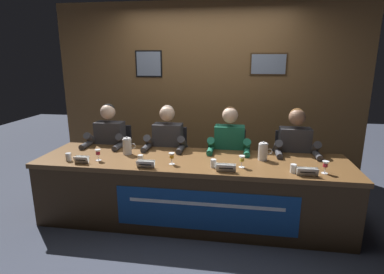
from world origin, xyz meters
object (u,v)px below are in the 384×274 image
object	(u,v)px
conference_table	(191,181)
panelist_center_left	(167,147)
chair_center_right	(229,166)
juice_glass_far_left	(98,153)
nameplate_center_left	(146,164)
chair_far_right	(291,169)
juice_glass_center_left	(172,156)
chair_center_left	(171,163)
panelist_far_left	(108,144)
water_cup_center_left	(141,159)
nameplate_far_right	(307,172)
panelist_center_right	(229,150)
chair_far_left	(115,160)
nameplate_center_right	(226,168)
juice_glass_far_right	(325,165)
water_cup_far_right	(293,169)
water_cup_far_left	(69,157)
nameplate_far_left	(81,160)
water_cup_center_right	(213,164)
document_stack_center_right	(224,166)
water_pitcher_left_side	(127,146)
panelist_far_right	(295,153)
juice_glass_center_right	(242,159)
water_pitcher_right_side	(263,152)

from	to	relation	value
conference_table	panelist_center_left	bearing A→B (deg)	126.11
chair_center_right	juice_glass_far_left	bearing A→B (deg)	-149.06
nameplate_center_left	chair_far_right	distance (m)	1.89
chair_far_right	juice_glass_center_left	bearing A→B (deg)	-148.44
chair_center_left	chair_center_right	xyz separation A→B (m)	(0.78, 0.00, 0.00)
panelist_far_left	water_cup_center_left	distance (m)	0.90
chair_center_right	nameplate_far_right	bearing A→B (deg)	-51.21
panelist_center_right	chair_far_left	bearing A→B (deg)	172.66
water_cup_center_left	nameplate_center_right	world-z (taller)	water_cup_center_left
juice_glass_far_right	water_cup_far_right	distance (m)	0.30
water_cup_far_left	nameplate_center_right	bearing A→B (deg)	-2.55
nameplate_far_left	panelist_center_left	world-z (taller)	panelist_center_left
panelist_far_left	panelist_center_left	world-z (taller)	same
nameplate_far_left	chair_center_left	size ratio (longest dim) A/B	0.17
nameplate_center_left	water_cup_center_right	bearing A→B (deg)	10.10
nameplate_center_left	document_stack_center_right	xyz separation A→B (m)	(0.78, 0.14, -0.03)
conference_table	water_pitcher_left_side	bearing A→B (deg)	166.92
juice_glass_far_right	chair_center_left	bearing A→B (deg)	153.40
juice_glass_center_left	juice_glass_far_left	bearing A→B (deg)	-179.81
chair_center_left	juice_glass_far_right	bearing A→B (deg)	-26.60
panelist_far_right	water_pitcher_left_side	distance (m)	1.96
juice_glass_far_left	nameplate_far_right	world-z (taller)	juice_glass_far_left
chair_center_right	water_cup_center_left	bearing A→B (deg)	-137.72
chair_center_right	panelist_far_right	bearing A→B (deg)	-14.44
juice_glass_center_left	document_stack_center_right	bearing A→B (deg)	-0.31
nameplate_far_left	juice_glass_center_right	bearing A→B (deg)	4.54
panelist_center_left	juice_glass_center_right	world-z (taller)	panelist_center_left
nameplate_center_left	chair_far_right	world-z (taller)	chair_far_right
juice_glass_center_left	water_pitcher_right_side	distance (m)	0.99
panelist_center_left	water_pitcher_left_side	distance (m)	0.53
nameplate_center_left	juice_glass_center_left	world-z (taller)	juice_glass_center_left
nameplate_far_right	juice_glass_center_left	bearing A→B (deg)	174.74
water_cup_far_left	nameplate_center_left	distance (m)	0.90
water_cup_center_right	chair_far_right	xyz separation A→B (m)	(0.91, 0.85, -0.32)
conference_table	juice_glass_far_left	world-z (taller)	juice_glass_far_left
panelist_far_left	water_pitcher_left_side	xyz separation A→B (m)	(0.40, -0.36, 0.10)
nameplate_far_left	water_pitcher_right_side	bearing A→B (deg)	12.12
juice_glass_center_left	panelist_center_right	bearing A→B (deg)	47.72
juice_glass_far_left	panelist_far_left	bearing A→B (deg)	104.90
juice_glass_center_right	nameplate_center_right	bearing A→B (deg)	-135.44
document_stack_center_right	water_cup_center_right	bearing A→B (deg)	-167.53
juice_glass_center_right	document_stack_center_right	distance (m)	0.20
panelist_center_left	juice_glass_far_right	world-z (taller)	panelist_center_left
chair_far_left	panelist_far_right	xyz separation A→B (m)	(2.33, -0.20, 0.28)
water_cup_far_left	water_cup_center_left	size ratio (longest dim) A/B	1.00
panelist_far_right	juice_glass_center_right	bearing A→B (deg)	-135.60
panelist_far_right	document_stack_center_right	bearing A→B (deg)	-141.91
chair_center_left	chair_far_right	size ratio (longest dim) A/B	1.00
juice_glass_center_right	water_cup_far_right	world-z (taller)	juice_glass_center_right
water_cup_far_right	water_pitcher_left_side	world-z (taller)	water_pitcher_left_side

